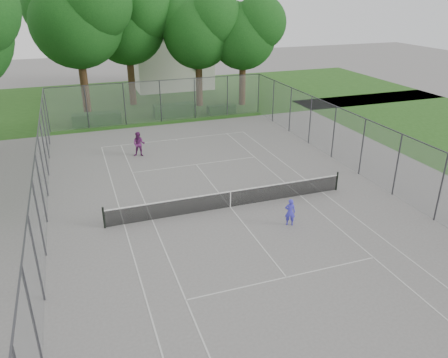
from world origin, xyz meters
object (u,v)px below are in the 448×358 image
object	(u,v)px
house	(170,49)
girl_player	(290,212)
tennis_net	(230,198)
woman_player	(139,144)

from	to	relation	value
house	girl_player	bearing A→B (deg)	-93.66
tennis_net	woman_player	bearing A→B (deg)	109.02
tennis_net	woman_player	xyz separation A→B (m)	(-3.18, 9.22, 0.34)
tennis_net	woman_player	distance (m)	9.75
tennis_net	house	bearing A→B (deg)	82.25
house	girl_player	size ratio (longest dim) A/B	7.63
tennis_net	woman_player	size ratio (longest dim) A/B	7.60
tennis_net	girl_player	xyz separation A→B (m)	(2.05, -2.66, 0.17)
tennis_net	girl_player	size ratio (longest dim) A/B	9.38
house	woman_player	bearing A→B (deg)	-108.85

